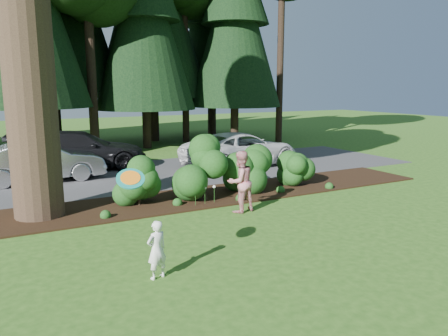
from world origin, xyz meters
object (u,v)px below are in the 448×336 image
(car_silver_wagon, at_px, (41,162))
(adult, at_px, (240,182))
(car_white_suv, at_px, (241,149))
(car_dark_suv, at_px, (79,150))
(child, at_px, (157,250))
(frisbee, at_px, (130,179))

(car_silver_wagon, xyz_separation_m, adult, (4.36, -6.56, 0.10))
(car_silver_wagon, bearing_deg, adult, -146.97)
(car_white_suv, distance_m, car_dark_suv, 6.66)
(car_silver_wagon, relative_size, adult, 2.56)
(child, distance_m, adult, 4.51)
(car_silver_wagon, relative_size, car_white_suv, 0.82)
(adult, bearing_deg, car_silver_wagon, -66.28)
(car_dark_suv, distance_m, frisbee, 11.64)
(child, bearing_deg, adult, -155.13)
(car_silver_wagon, bearing_deg, child, -174.85)
(car_dark_suv, xyz_separation_m, child, (-0.68, -11.36, -0.28))
(car_white_suv, height_order, child, car_white_suv)
(car_white_suv, xyz_separation_m, child, (-6.81, -8.76, -0.22))
(adult, xyz_separation_m, frisbee, (-3.88, -3.12, 1.06))
(car_silver_wagon, height_order, child, car_silver_wagon)
(car_white_suv, bearing_deg, child, 131.52)
(car_silver_wagon, distance_m, frisbee, 9.76)
(car_dark_suv, bearing_deg, car_white_suv, -102.87)
(frisbee, bearing_deg, car_dark_suv, 84.34)
(frisbee, bearing_deg, adult, 38.81)
(adult, bearing_deg, child, 30.93)
(car_silver_wagon, relative_size, car_dark_suv, 0.80)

